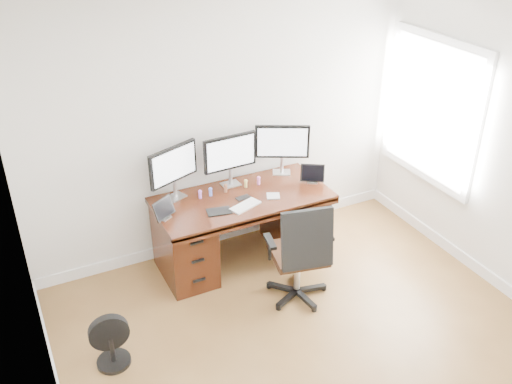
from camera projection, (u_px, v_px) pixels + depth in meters
name	position (u px, v px, depth m)	size (l,w,h in m)	color
ground	(341.00, 382.00, 4.45)	(4.50, 4.50, 0.00)	brown
back_wall	(222.00, 123.00, 5.55)	(4.00, 0.10, 2.70)	white
desk	(241.00, 225.00, 5.69)	(1.70, 0.80, 0.75)	#3C190C
office_chair	(299.00, 268.00, 5.17)	(0.65, 0.65, 1.04)	black
floor_fan	(111.00, 342.00, 4.51)	(0.33, 0.27, 0.47)	black
monitor_left	(173.00, 166.00, 5.32)	(0.52, 0.24, 0.53)	silver
monitor_center	(230.00, 154.00, 5.54)	(0.55, 0.15, 0.53)	silver
monitor_right	(282.00, 143.00, 5.77)	(0.50, 0.28, 0.53)	silver
tablet_left	(164.00, 210.00, 5.11)	(0.24, 0.18, 0.19)	silver
tablet_right	(313.00, 175.00, 5.71)	(0.24, 0.19, 0.19)	silver
keyboard	(245.00, 206.00, 5.33)	(0.30, 0.13, 0.01)	silver
trackpad	(273.00, 196.00, 5.49)	(0.12, 0.12, 0.01)	#B5B8BD
drawing_tablet	(219.00, 211.00, 5.24)	(0.22, 0.14, 0.01)	black
phone	(243.00, 198.00, 5.47)	(0.14, 0.07, 0.01)	black
figurine_purple	(200.00, 194.00, 5.44)	(0.04, 0.04, 0.09)	#B563E0
figurine_blue	(210.00, 191.00, 5.48)	(0.04, 0.04, 0.09)	#5F77EC
figurine_brown	(226.00, 188.00, 5.55)	(0.04, 0.04, 0.09)	brown
figurine_yellow	(246.00, 183.00, 5.63)	(0.04, 0.04, 0.09)	#D1C164
figurine_pink	(259.00, 180.00, 5.69)	(0.04, 0.04, 0.09)	pink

